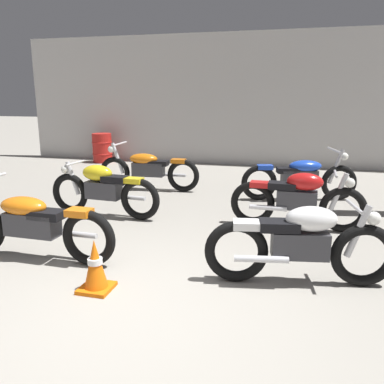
% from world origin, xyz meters
% --- Properties ---
extents(ground_plane, '(60.00, 60.00, 0.00)m').
position_xyz_m(ground_plane, '(0.00, 0.00, 0.00)').
color(ground_plane, gray).
extents(back_wall, '(13.13, 0.24, 3.60)m').
position_xyz_m(back_wall, '(0.00, 8.30, 1.80)').
color(back_wall, '#BCBAB7').
rests_on(back_wall, ground).
extents(motorcycle_left_row_0, '(2.17, 0.68, 0.97)m').
position_xyz_m(motorcycle_left_row_0, '(-1.57, 0.87, 0.45)').
color(motorcycle_left_row_0, black).
rests_on(motorcycle_left_row_0, ground).
extents(motorcycle_left_row_1, '(1.97, 0.48, 0.88)m').
position_xyz_m(motorcycle_left_row_1, '(-1.55, 2.70, 0.46)').
color(motorcycle_left_row_1, black).
rests_on(motorcycle_left_row_1, ground).
extents(motorcycle_left_row_2, '(2.17, 0.68, 0.97)m').
position_xyz_m(motorcycle_left_row_2, '(-1.52, 4.65, 0.45)').
color(motorcycle_left_row_2, black).
rests_on(motorcycle_left_row_2, ground).
extents(motorcycle_right_row_0, '(1.96, 0.61, 0.88)m').
position_xyz_m(motorcycle_right_row_0, '(1.55, 0.99, 0.46)').
color(motorcycle_right_row_0, black).
rests_on(motorcycle_right_row_0, ground).
extents(motorcycle_right_row_1, '(1.97, 0.48, 0.88)m').
position_xyz_m(motorcycle_right_row_1, '(1.51, 2.85, 0.46)').
color(motorcycle_right_row_1, black).
rests_on(motorcycle_right_row_1, ground).
extents(motorcycle_right_row_2, '(2.13, 0.84, 0.97)m').
position_xyz_m(motorcycle_right_row_2, '(1.55, 4.55, 0.45)').
color(motorcycle_right_row_2, black).
rests_on(motorcycle_right_row_2, ground).
extents(oil_drum, '(0.59, 0.59, 0.85)m').
position_xyz_m(oil_drum, '(-4.09, 7.67, 0.43)').
color(oil_drum, red).
rests_on(oil_drum, ground).
extents(traffic_cone, '(0.32, 0.32, 0.54)m').
position_xyz_m(traffic_cone, '(-0.45, 0.32, 0.26)').
color(traffic_cone, orange).
rests_on(traffic_cone, ground).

